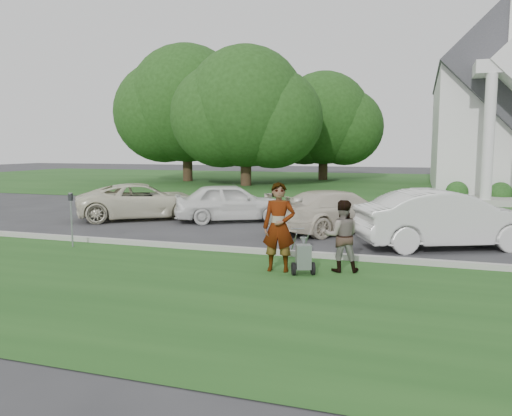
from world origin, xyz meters
The scene contains 16 objects.
ground centered at (0.00, 0.00, 0.00)m, with size 120.00×120.00×0.00m, color #333335.
grass_strip centered at (0.00, -3.00, 0.01)m, with size 80.00×7.00×0.01m, color #1F4B19.
church_lawn centered at (0.00, 27.00, 0.01)m, with size 80.00×30.00×0.01m, color #1F4B19.
curb centered at (0.00, 0.55, 0.07)m, with size 80.00×0.18×0.15m, color #9E9E93.
tree_left centered at (-8.01, 21.99, 5.11)m, with size 10.63×8.40×9.71m.
tree_far centered at (-14.01, 24.99, 5.69)m, with size 11.64×9.20×10.73m.
tree_back centered at (-4.01, 29.99, 4.73)m, with size 9.61×7.60×8.89m.
striping_cart centered at (1.41, -1.16, 0.38)m, with size 0.72×1.02×0.88m.
person_left centered at (0.83, -1.02, 0.97)m, with size 0.70×0.46×1.93m, color #999999.
person_right centered at (2.13, -0.62, 0.78)m, with size 0.76×0.59×1.56m, color #999999.
parking_meter_near centered at (0.30, 0.13, 0.86)m, with size 0.10×0.09×1.36m.
parking_meter_far centered at (-5.19, -0.20, 0.93)m, with size 0.11×0.10×1.48m.
car_a centered at (-6.26, 5.26, 0.67)m, with size 2.23×4.84×1.34m, color beige.
car_b centered at (-2.83, 5.63, 0.70)m, with size 1.66×4.12×1.40m, color white.
car_c centered at (1.24, 4.59, 0.67)m, with size 1.88×4.61×1.34m, color beige.
car_d centered at (4.41, 2.88, 0.78)m, with size 1.65×4.75×1.56m, color silver.
Camera 1 is at (3.68, -11.27, 2.69)m, focal length 35.00 mm.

